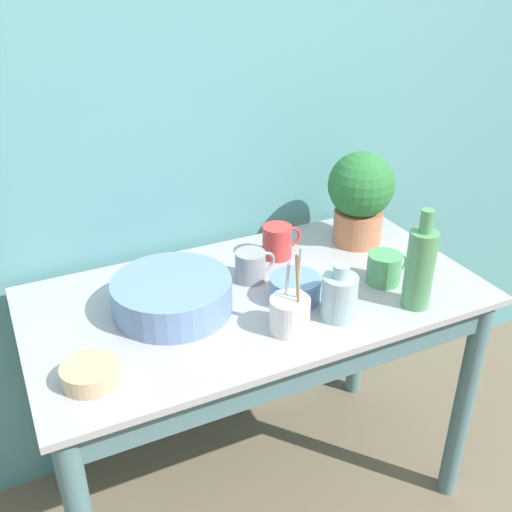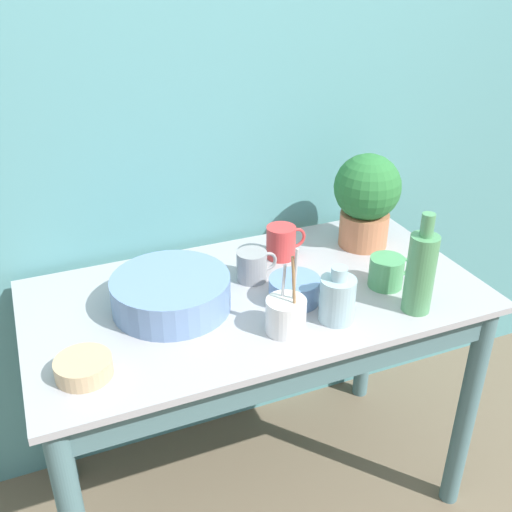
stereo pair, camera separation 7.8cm
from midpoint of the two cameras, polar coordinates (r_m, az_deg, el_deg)
name	(u,v)px [view 1 (the left image)]	position (r m, az deg, el deg)	size (l,w,h in m)	color
wall_back	(200,118)	(1.88, -6.58, 12.91)	(6.00, 0.05, 2.40)	teal
counter_table	(260,343)	(1.77, -0.91, -8.30)	(1.28, 0.68, 0.79)	slate
potted_plant	(360,195)	(1.93, 8.76, 5.79)	(0.21, 0.21, 0.31)	#B7704C
bowl_wash_large	(172,295)	(1.62, -9.37, -3.73)	(0.32, 0.32, 0.09)	#6684B2
bottle_tall	(420,267)	(1.64, 14.03, -1.04)	(0.08, 0.08, 0.28)	#4C8C59
bottle_short	(339,296)	(1.58, 6.54, -3.80)	(0.09, 0.09, 0.16)	#93B2BC
mug_green	(384,268)	(1.76, 10.90, -1.18)	(0.13, 0.10, 0.09)	#4C935B
mug_red	(278,241)	(1.87, 0.90, 1.39)	(0.13, 0.09, 0.10)	#C63838
mug_grey	(251,266)	(1.75, -1.76, -0.96)	(0.12, 0.09, 0.09)	gray
bowl_small_tan	(90,373)	(1.44, -17.06, -10.66)	(0.13, 0.13, 0.04)	tan
bowl_small_blue	(295,289)	(1.66, 2.38, -3.14)	(0.14, 0.14, 0.07)	#6684B2
utensil_cup	(289,314)	(1.52, 1.67, -5.57)	(0.10, 0.10, 0.24)	silver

